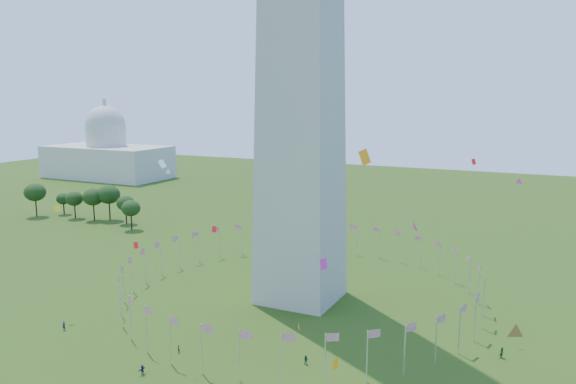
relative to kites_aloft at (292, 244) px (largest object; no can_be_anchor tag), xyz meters
name	(u,v)px	position (x,y,z in m)	size (l,w,h in m)	color
flag_ring	(301,279)	(-9.46, 24.81, -15.42)	(80.24, 80.24, 9.00)	silver
capitol_building	(106,137)	(-189.46, 154.81, 3.08)	(70.00, 35.00, 46.00)	beige
kites_aloft	(292,244)	(0.00, 0.00, 0.00)	(103.49, 66.40, 36.26)	#CC2699
tree_line_west	(88,205)	(-115.43, 65.63, -14.13)	(55.77, 16.28, 13.12)	#234617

